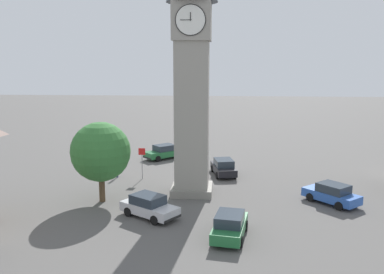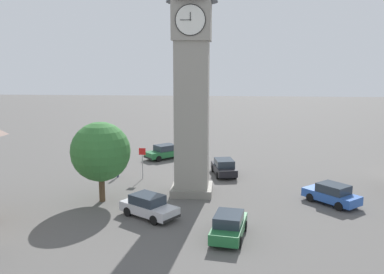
# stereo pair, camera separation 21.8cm
# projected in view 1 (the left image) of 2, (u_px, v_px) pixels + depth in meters

# --- Properties ---
(ground_plane) EXTENTS (200.00, 200.00, 0.00)m
(ground_plane) POSITION_uv_depth(u_px,v_px,m) (192.00, 193.00, 33.37)
(ground_plane) COLOR #565451
(clock_tower) EXTENTS (3.86, 3.86, 21.07)m
(clock_tower) POSITION_uv_depth(u_px,v_px,m) (192.00, 35.00, 31.22)
(clock_tower) COLOR gray
(clock_tower) RESTS_ON ground
(car_blue_kerb) EXTENTS (2.52, 4.39, 1.53)m
(car_blue_kerb) POSITION_uv_depth(u_px,v_px,m) (223.00, 167.00, 38.58)
(car_blue_kerb) COLOR black
(car_blue_kerb) RESTS_ON ground
(car_silver_kerb) EXTENTS (2.35, 4.35, 1.53)m
(car_silver_kerb) POSITION_uv_depth(u_px,v_px,m) (230.00, 225.00, 24.75)
(car_silver_kerb) COLOR #236B38
(car_silver_kerb) RESTS_ON ground
(car_red_corner) EXTENTS (4.00, 4.21, 1.53)m
(car_red_corner) POSITION_uv_depth(u_px,v_px,m) (332.00, 194.00, 30.72)
(car_red_corner) COLOR #2D5BB7
(car_red_corner) RESTS_ON ground
(car_white_side) EXTENTS (4.19, 4.01, 1.53)m
(car_white_side) POSITION_uv_depth(u_px,v_px,m) (164.00, 152.00, 45.19)
(car_white_side) COLOR #236B38
(car_white_side) RESTS_ON ground
(car_black_far) EXTENTS (4.36, 3.71, 1.53)m
(car_black_far) POSITION_uv_depth(u_px,v_px,m) (149.00, 206.00, 28.04)
(car_black_far) COLOR silver
(car_black_far) RESTS_ON ground
(pedestrian) EXTENTS (0.24, 0.56, 1.69)m
(pedestrian) POSITION_uv_depth(u_px,v_px,m) (117.00, 166.00, 37.79)
(pedestrian) COLOR #2D3351
(pedestrian) RESTS_ON ground
(tree) EXTENTS (4.41, 4.41, 6.01)m
(tree) POSITION_uv_depth(u_px,v_px,m) (101.00, 152.00, 30.73)
(tree) COLOR brown
(tree) RESTS_ON ground
(road_sign) EXTENTS (0.60, 0.07, 2.80)m
(road_sign) POSITION_uv_depth(u_px,v_px,m) (142.00, 158.00, 37.14)
(road_sign) COLOR gray
(road_sign) RESTS_ON ground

